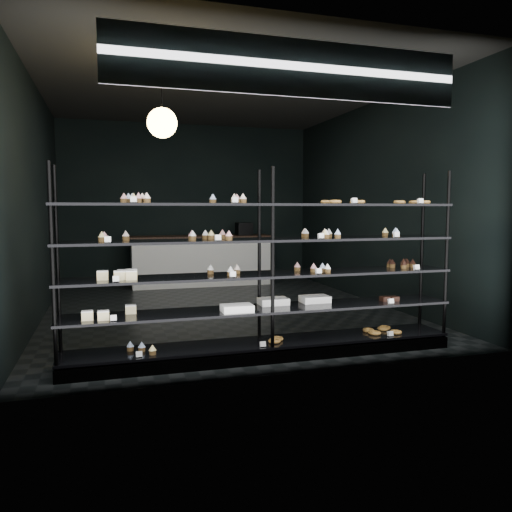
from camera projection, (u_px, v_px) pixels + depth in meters
name	position (u px, v px, depth m)	size (l,w,h in m)	color
room	(221.00, 203.00, 7.30)	(5.01, 6.01, 3.20)	black
display_shelf	(263.00, 296.00, 5.03)	(4.00, 0.50, 1.91)	black
signage	(293.00, 68.00, 4.40)	(3.30, 0.05, 0.50)	#0C0F3C
pendant_lamp	(162.00, 123.00, 5.47)	(0.33, 0.33, 0.89)	black
service_counter	(202.00, 260.00, 9.84)	(2.79, 0.65, 1.23)	silver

